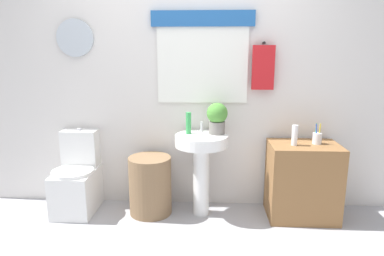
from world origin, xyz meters
TOP-DOWN VIEW (x-y plane):
  - back_wall at (0.00, 1.15)m, footprint 4.40×0.18m
  - toilet at (-1.03, 0.88)m, footprint 0.38×0.51m
  - laundry_hamper at (-0.32, 0.85)m, footprint 0.40×0.40m
  - pedestal_sink at (0.16, 0.85)m, footprint 0.48×0.48m
  - faucet at (0.16, 0.97)m, footprint 0.03×0.03m
  - wooden_cabinet at (1.09, 0.85)m, footprint 0.62×0.44m
  - soap_bottle at (0.04, 0.90)m, footprint 0.05×0.05m
  - potted_plant at (0.30, 0.91)m, footprint 0.19×0.19m
  - lotion_bottle at (0.98, 0.81)m, footprint 0.05×0.05m
  - toothbrush_cup at (1.20, 0.87)m, footprint 0.08×0.08m

SIDE VIEW (x-z plane):
  - laundry_hamper at x=-0.32m, z-range 0.00..0.55m
  - toilet at x=-1.03m, z-range -0.09..0.69m
  - wooden_cabinet at x=1.09m, z-range 0.00..0.70m
  - pedestal_sink at x=0.16m, z-range 0.18..0.95m
  - toothbrush_cup at x=1.20m, z-range 0.66..0.84m
  - lotion_bottle at x=0.98m, z-range 0.70..0.88m
  - faucet at x=0.16m, z-range 0.77..0.87m
  - soap_bottle at x=0.04m, z-range 0.77..0.97m
  - potted_plant at x=0.30m, z-range 0.78..1.07m
  - back_wall at x=0.00m, z-range 0.00..2.60m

